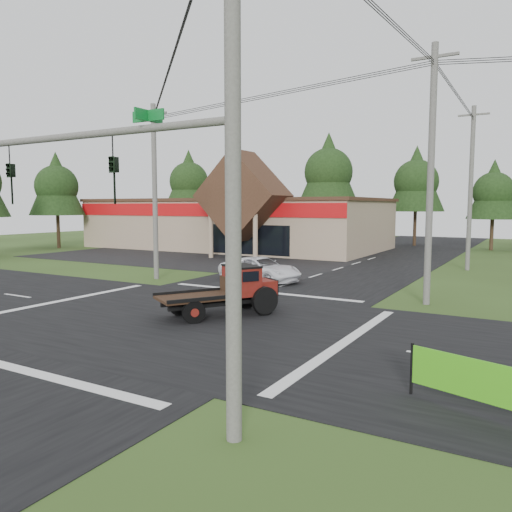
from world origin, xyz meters
The scene contains 19 objects.
ground centered at (0.00, 0.00, 0.00)m, with size 120.00×120.00×0.00m, color #2C4017.
road_ns centered at (0.00, 0.00, 0.01)m, with size 12.00×120.00×0.02m, color black.
road_ew centered at (0.00, 0.00, 0.01)m, with size 120.00×12.00×0.02m, color black.
parking_apron centered at (-14.00, 19.00, 0.01)m, with size 28.00×14.00×0.02m, color black.
cvs_building centered at (-15.70, 29.57, 2.78)m, with size 30.40×18.20×9.19m.
traffic_signal_mast centered at (5.82, -7.50, 4.43)m, with size 8.12×0.24×7.00m.
utility_pole_nr centered at (7.50, -7.50, 5.64)m, with size 2.00×0.30×11.00m.
utility_pole_nw centered at (-8.00, 8.00, 5.39)m, with size 2.00×0.30×10.50m.
utility_pole_ne centered at (8.00, 8.00, 5.89)m, with size 2.00×0.30×11.50m.
utility_pole_n centered at (8.00, 22.00, 5.74)m, with size 2.00×0.30×11.20m.
tree_row_a centered at (-30.00, 40.00, 8.05)m, with size 6.72×6.72×12.12m.
tree_row_b centered at (-20.00, 42.00, 6.70)m, with size 5.60×5.60×10.10m.
tree_row_c centered at (-10.00, 41.00, 8.72)m, with size 7.28×7.28×13.13m.
tree_row_d centered at (0.00, 42.00, 7.38)m, with size 6.16×6.16×11.11m.
tree_row_e centered at (8.00, 40.00, 6.03)m, with size 5.04×5.04×9.09m.
tree_side_w centered at (-32.00, 20.00, 6.70)m, with size 5.60×5.60×10.10m.
antique_flatbed_truck centered at (1.20, 1.33, 1.03)m, with size 1.88×4.93×2.06m, color #4F160B, non-canonical shape.
roadside_banner centered at (11.62, -4.01, 0.63)m, with size 3.67×0.11×1.25m, color #43A916, non-canonical shape.
white_pickup centered at (-1.95, 10.25, 0.72)m, with size 2.38×5.16×1.43m, color white.
Camera 1 is at (12.43, -15.22, 4.46)m, focal length 35.00 mm.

